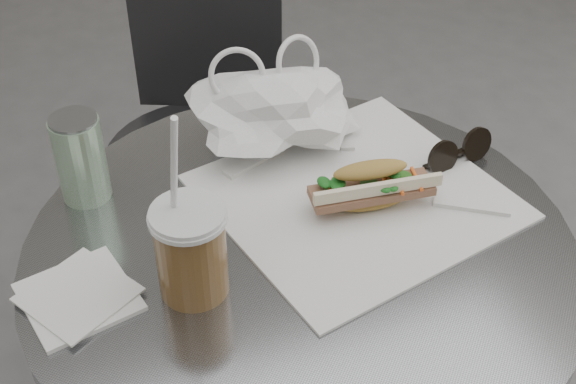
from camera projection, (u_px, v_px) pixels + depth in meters
name	position (u px, v px, depth m)	size (l,w,h in m)	color
cafe_table	(299.00, 371.00, 1.27)	(0.76, 0.76, 0.74)	slate
chair_far	(208.00, 194.00, 1.79)	(0.43, 0.46, 0.77)	#2C2D2F
sandwich_paper	(356.00, 196.00, 1.17)	(0.39, 0.37, 0.00)	white
banh_mi	(371.00, 187.00, 1.13)	(0.23, 0.12, 0.07)	#B79845
iced_coffee	(191.00, 250.00, 0.99)	(0.10, 0.10, 0.28)	brown
sunglasses	(458.00, 152.00, 1.22)	(0.12, 0.04, 0.05)	black
plastic_bag	(274.00, 112.00, 1.23)	(0.24, 0.19, 0.12)	white
napkin_stack	(78.00, 296.00, 1.01)	(0.16, 0.16, 0.01)	white
drink_can	(80.00, 158.00, 1.13)	(0.07, 0.07, 0.14)	#57955B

